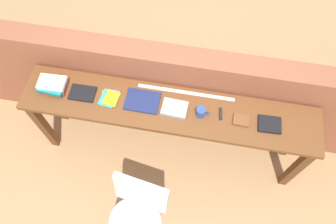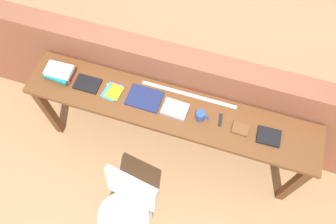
{
  "view_description": "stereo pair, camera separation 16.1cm",
  "coord_description": "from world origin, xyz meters",
  "px_view_note": "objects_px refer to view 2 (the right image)",
  "views": [
    {
      "loc": [
        0.22,
        -0.96,
        3.26
      ],
      "look_at": [
        0.0,
        0.25,
        0.9
      ],
      "focal_mm": 35.0,
      "sensor_mm": 36.0,
      "label": 1
    },
    {
      "loc": [
        0.37,
        -0.92,
        3.26
      ],
      "look_at": [
        0.0,
        0.25,
        0.9
      ],
      "focal_mm": 35.0,
      "sensor_mm": 36.0,
      "label": 2
    }
  ],
  "objects_px": {
    "chair_white_moulded": "(126,207)",
    "book_stack_leftmost": "(60,73)",
    "multitool_folded": "(220,120)",
    "book_open_centre": "(144,98)",
    "magazine_cycling": "(87,84)",
    "leather_journal_brown": "(240,129)",
    "book_repair_rightmost": "(269,137)",
    "pamphlet_pile_colourful": "(113,91)",
    "mug": "(201,116)"
  },
  "relations": [
    {
      "from": "pamphlet_pile_colourful",
      "to": "mug",
      "type": "height_order",
      "value": "mug"
    },
    {
      "from": "pamphlet_pile_colourful",
      "to": "multitool_folded",
      "type": "xyz_separation_m",
      "value": [
        0.93,
        0.01,
        0.0
      ]
    },
    {
      "from": "chair_white_moulded",
      "to": "book_open_centre",
      "type": "height_order",
      "value": "book_open_centre"
    },
    {
      "from": "pamphlet_pile_colourful",
      "to": "magazine_cycling",
      "type": "bearing_deg",
      "value": 179.41
    },
    {
      "from": "chair_white_moulded",
      "to": "book_open_centre",
      "type": "xyz_separation_m",
      "value": [
        -0.11,
        0.83,
        0.36
      ]
    },
    {
      "from": "book_open_centre",
      "to": "mug",
      "type": "bearing_deg",
      "value": -3.81
    },
    {
      "from": "multitool_folded",
      "to": "book_repair_rightmost",
      "type": "xyz_separation_m",
      "value": [
        0.4,
        -0.03,
        0.01
      ]
    },
    {
      "from": "pamphlet_pile_colourful",
      "to": "mug",
      "type": "bearing_deg",
      "value": -1.38
    },
    {
      "from": "book_stack_leftmost",
      "to": "mug",
      "type": "bearing_deg",
      "value": -1.4
    },
    {
      "from": "pamphlet_pile_colourful",
      "to": "multitool_folded",
      "type": "relative_size",
      "value": 1.64
    },
    {
      "from": "magazine_cycling",
      "to": "book_open_centre",
      "type": "relative_size",
      "value": 0.76
    },
    {
      "from": "pamphlet_pile_colourful",
      "to": "book_repair_rightmost",
      "type": "distance_m",
      "value": 1.32
    },
    {
      "from": "book_stack_leftmost",
      "to": "book_repair_rightmost",
      "type": "relative_size",
      "value": 1.29
    },
    {
      "from": "magazine_cycling",
      "to": "mug",
      "type": "relative_size",
      "value": 1.97
    },
    {
      "from": "pamphlet_pile_colourful",
      "to": "book_open_centre",
      "type": "relative_size",
      "value": 0.64
    },
    {
      "from": "book_stack_leftmost",
      "to": "multitool_folded",
      "type": "relative_size",
      "value": 2.12
    },
    {
      "from": "pamphlet_pile_colourful",
      "to": "leather_journal_brown",
      "type": "bearing_deg",
      "value": -0.99
    },
    {
      "from": "book_stack_leftmost",
      "to": "magazine_cycling",
      "type": "bearing_deg",
      "value": -2.25
    },
    {
      "from": "pamphlet_pile_colourful",
      "to": "book_repair_rightmost",
      "type": "relative_size",
      "value": 0.99
    },
    {
      "from": "pamphlet_pile_colourful",
      "to": "leather_journal_brown",
      "type": "relative_size",
      "value": 1.39
    },
    {
      "from": "mug",
      "to": "multitool_folded",
      "type": "height_order",
      "value": "mug"
    },
    {
      "from": "magazine_cycling",
      "to": "multitool_folded",
      "type": "distance_m",
      "value": 1.17
    },
    {
      "from": "book_open_centre",
      "to": "mug",
      "type": "xyz_separation_m",
      "value": [
        0.49,
        -0.04,
        0.04
      ]
    },
    {
      "from": "mug",
      "to": "leather_journal_brown",
      "type": "bearing_deg",
      "value": -0.09
    },
    {
      "from": "mug",
      "to": "book_open_centre",
      "type": "bearing_deg",
      "value": 175.87
    },
    {
      "from": "book_stack_leftmost",
      "to": "leather_journal_brown",
      "type": "bearing_deg",
      "value": -1.13
    },
    {
      "from": "book_open_centre",
      "to": "book_repair_rightmost",
      "type": "relative_size",
      "value": 1.56
    },
    {
      "from": "book_open_centre",
      "to": "book_repair_rightmost",
      "type": "bearing_deg",
      "value": -1.51
    },
    {
      "from": "chair_white_moulded",
      "to": "book_stack_leftmost",
      "type": "bearing_deg",
      "value": 136.8
    },
    {
      "from": "chair_white_moulded",
      "to": "multitool_folded",
      "type": "distance_m",
      "value": 1.05
    },
    {
      "from": "book_stack_leftmost",
      "to": "multitool_folded",
      "type": "distance_m",
      "value": 1.42
    },
    {
      "from": "leather_journal_brown",
      "to": "book_repair_rightmost",
      "type": "bearing_deg",
      "value": 3.07
    },
    {
      "from": "chair_white_moulded",
      "to": "magazine_cycling",
      "type": "xyz_separation_m",
      "value": [
        -0.62,
        0.81,
        0.36
      ]
    },
    {
      "from": "leather_journal_brown",
      "to": "book_repair_rightmost",
      "type": "xyz_separation_m",
      "value": [
        0.23,
        0.0,
        0.0
      ]
    },
    {
      "from": "book_open_centre",
      "to": "multitool_folded",
      "type": "bearing_deg",
      "value": 0.0
    },
    {
      "from": "chair_white_moulded",
      "to": "multitool_folded",
      "type": "relative_size",
      "value": 8.1
    },
    {
      "from": "magazine_cycling",
      "to": "pamphlet_pile_colourful",
      "type": "distance_m",
      "value": 0.24
    },
    {
      "from": "mug",
      "to": "book_repair_rightmost",
      "type": "xyz_separation_m",
      "value": [
        0.56,
        0.0,
        -0.03
      ]
    },
    {
      "from": "book_repair_rightmost",
      "to": "book_open_centre",
      "type": "bearing_deg",
      "value": 176.15
    },
    {
      "from": "leather_journal_brown",
      "to": "book_repair_rightmost",
      "type": "relative_size",
      "value": 0.72
    },
    {
      "from": "book_stack_leftmost",
      "to": "book_open_centre",
      "type": "xyz_separation_m",
      "value": [
        0.76,
        0.0,
        -0.04
      ]
    },
    {
      "from": "book_stack_leftmost",
      "to": "pamphlet_pile_colourful",
      "type": "bearing_deg",
      "value": -1.44
    },
    {
      "from": "book_stack_leftmost",
      "to": "leather_journal_brown",
      "type": "relative_size",
      "value": 1.8
    },
    {
      "from": "book_stack_leftmost",
      "to": "leather_journal_brown",
      "type": "height_order",
      "value": "book_stack_leftmost"
    },
    {
      "from": "magazine_cycling",
      "to": "chair_white_moulded",
      "type": "bearing_deg",
      "value": -53.24
    },
    {
      "from": "multitool_folded",
      "to": "leather_journal_brown",
      "type": "height_order",
      "value": "leather_journal_brown"
    },
    {
      "from": "book_repair_rightmost",
      "to": "mug",
      "type": "bearing_deg",
      "value": 178.2
    },
    {
      "from": "multitool_folded",
      "to": "chair_white_moulded",
      "type": "bearing_deg",
      "value": -123.3
    },
    {
      "from": "book_open_centre",
      "to": "leather_journal_brown",
      "type": "xyz_separation_m",
      "value": [
        0.82,
        -0.04,
        0.0
      ]
    },
    {
      "from": "book_open_centre",
      "to": "magazine_cycling",
      "type": "bearing_deg",
      "value": -178.05
    }
  ]
}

